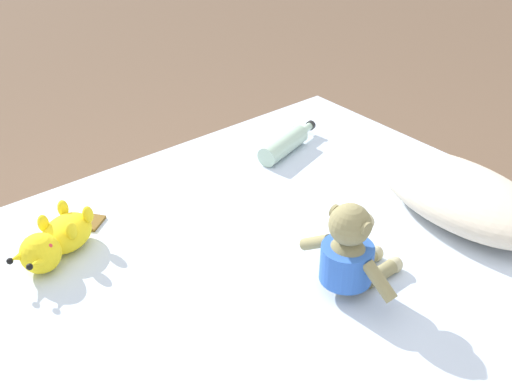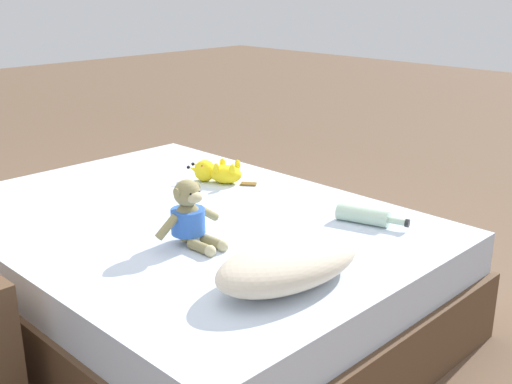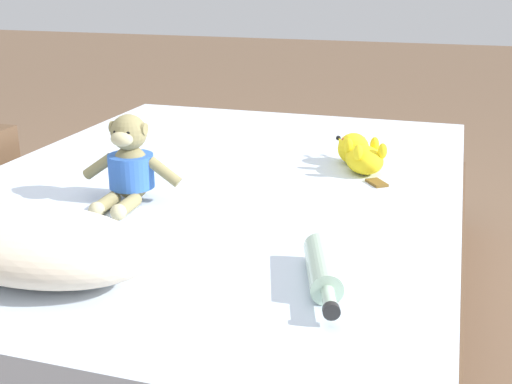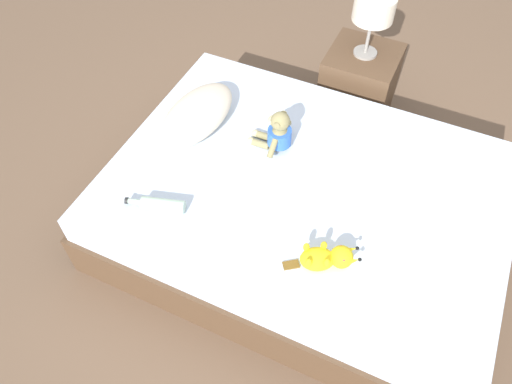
{
  "view_description": "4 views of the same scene",
  "coord_description": "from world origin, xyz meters",
  "px_view_note": "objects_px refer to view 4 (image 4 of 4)",
  "views": [
    {
      "loc": [
        0.95,
        -0.7,
        1.44
      ],
      "look_at": [
        -0.19,
        0.24,
        0.54
      ],
      "focal_mm": 46.38,
      "sensor_mm": 36.0,
      "label": 1
    },
    {
      "loc": [
        1.48,
        1.88,
        1.33
      ],
      "look_at": [
        -0.19,
        0.22,
        0.54
      ],
      "focal_mm": 44.72,
      "sensor_mm": 36.0,
      "label": 2
    },
    {
      "loc": [
        -0.66,
        1.71,
        1.03
      ],
      "look_at": [
        -0.19,
        0.22,
        0.49
      ],
      "focal_mm": 45.51,
      "sensor_mm": 36.0,
      "label": 3
    },
    {
      "loc": [
        -1.5,
        -0.42,
        2.29
      ],
      "look_at": [
        -0.23,
        0.17,
        0.52
      ],
      "focal_mm": 34.57,
      "sensor_mm": 36.0,
      "label": 4
    }
  ],
  "objects_px": {
    "glass_bottle": "(161,205)",
    "nightstand": "(358,87)",
    "pillow": "(197,114)",
    "plush_monkey": "(278,134)",
    "plush_yellow_creature": "(328,258)",
    "bed": "(304,209)",
    "bedside_lamp": "(374,10)"
  },
  "relations": [
    {
      "from": "bed",
      "to": "plush_yellow_creature",
      "type": "bearing_deg",
      "value": -148.73
    },
    {
      "from": "plush_monkey",
      "to": "bedside_lamp",
      "type": "distance_m",
      "value": 0.92
    },
    {
      "from": "nightstand",
      "to": "pillow",
      "type": "bearing_deg",
      "value": 143.47
    },
    {
      "from": "glass_bottle",
      "to": "bedside_lamp",
      "type": "relative_size",
      "value": 0.78
    },
    {
      "from": "plush_monkey",
      "to": "plush_yellow_creature",
      "type": "distance_m",
      "value": 0.72
    },
    {
      "from": "plush_yellow_creature",
      "to": "bedside_lamp",
      "type": "bearing_deg",
      "value": 11.04
    },
    {
      "from": "plush_yellow_creature",
      "to": "glass_bottle",
      "type": "relative_size",
      "value": 1.1
    },
    {
      "from": "nightstand",
      "to": "plush_monkey",
      "type": "bearing_deg",
      "value": 167.21
    },
    {
      "from": "glass_bottle",
      "to": "nightstand",
      "type": "relative_size",
      "value": 0.56
    },
    {
      "from": "pillow",
      "to": "plush_monkey",
      "type": "height_order",
      "value": "plush_monkey"
    },
    {
      "from": "plush_yellow_creature",
      "to": "glass_bottle",
      "type": "height_order",
      "value": "plush_yellow_creature"
    },
    {
      "from": "nightstand",
      "to": "bedside_lamp",
      "type": "distance_m",
      "value": 0.54
    },
    {
      "from": "bed",
      "to": "plush_yellow_creature",
      "type": "height_order",
      "value": "plush_yellow_creature"
    },
    {
      "from": "bedside_lamp",
      "to": "bed",
      "type": "bearing_deg",
      "value": -177.95
    },
    {
      "from": "bed",
      "to": "nightstand",
      "type": "distance_m",
      "value": 1.02
    },
    {
      "from": "bed",
      "to": "nightstand",
      "type": "height_order",
      "value": "nightstand"
    },
    {
      "from": "pillow",
      "to": "plush_monkey",
      "type": "bearing_deg",
      "value": -87.71
    },
    {
      "from": "plush_monkey",
      "to": "bed",
      "type": "bearing_deg",
      "value": -123.65
    },
    {
      "from": "nightstand",
      "to": "bedside_lamp",
      "type": "bearing_deg",
      "value": 180.0
    },
    {
      "from": "pillow",
      "to": "nightstand",
      "type": "height_order",
      "value": "pillow"
    },
    {
      "from": "bed",
      "to": "plush_yellow_creature",
      "type": "relative_size",
      "value": 6.35
    },
    {
      "from": "bed",
      "to": "glass_bottle",
      "type": "xyz_separation_m",
      "value": [
        -0.44,
        0.56,
        0.25
      ]
    },
    {
      "from": "bed",
      "to": "bedside_lamp",
      "type": "height_order",
      "value": "bedside_lamp"
    },
    {
      "from": "plush_monkey",
      "to": "glass_bottle",
      "type": "xyz_separation_m",
      "value": [
        -0.59,
        0.33,
        -0.06
      ]
    },
    {
      "from": "glass_bottle",
      "to": "nightstand",
      "type": "xyz_separation_m",
      "value": [
        1.45,
        -0.52,
        -0.21
      ]
    },
    {
      "from": "plush_monkey",
      "to": "nightstand",
      "type": "relative_size",
      "value": 0.57
    },
    {
      "from": "pillow",
      "to": "plush_yellow_creature",
      "type": "bearing_deg",
      "value": -119.71
    },
    {
      "from": "plush_monkey",
      "to": "bedside_lamp",
      "type": "xyz_separation_m",
      "value": [
        0.86,
        -0.2,
        0.26
      ]
    },
    {
      "from": "pillow",
      "to": "plush_yellow_creature",
      "type": "height_order",
      "value": "pillow"
    },
    {
      "from": "nightstand",
      "to": "bed",
      "type": "bearing_deg",
      "value": -177.95
    },
    {
      "from": "bed",
      "to": "nightstand",
      "type": "bearing_deg",
      "value": 2.05
    },
    {
      "from": "bed",
      "to": "bedside_lamp",
      "type": "distance_m",
      "value": 1.17
    }
  ]
}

